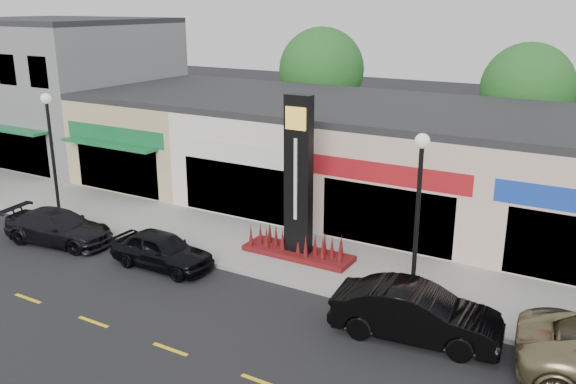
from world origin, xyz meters
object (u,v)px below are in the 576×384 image
at_px(lamp_west_near, 51,144).
at_px(car_black_conv, 416,313).
at_px(car_black_sedan, 162,250).
at_px(lamp_east_near, 418,205).
at_px(pylon_sign, 298,201).
at_px(car_dark_sedan, 59,227).

distance_m(lamp_west_near, car_black_conv, 16.91).
relative_size(car_black_sedan, car_black_conv, 0.83).
xyz_separation_m(lamp_west_near, lamp_east_near, (16.00, 0.00, 0.00)).
bearing_deg(lamp_east_near, lamp_west_near, 180.00).
height_order(lamp_east_near, car_black_sedan, lamp_east_near).
bearing_deg(lamp_east_near, pylon_sign, 161.25).
distance_m(pylon_sign, car_black_conv, 6.64).
relative_size(pylon_sign, car_dark_sedan, 1.32).
relative_size(lamp_west_near, car_dark_sedan, 1.20).
bearing_deg(car_black_conv, car_dark_sedan, 83.82).
bearing_deg(car_black_conv, lamp_west_near, 77.99).
bearing_deg(car_dark_sedan, lamp_east_near, -91.57).
height_order(pylon_sign, car_dark_sedan, pylon_sign).
distance_m(car_dark_sedan, car_black_sedan, 5.12).
height_order(lamp_east_near, pylon_sign, pylon_sign).
bearing_deg(lamp_west_near, pylon_sign, 8.77).
bearing_deg(lamp_west_near, car_black_sedan, -11.14).
relative_size(lamp_west_near, pylon_sign, 0.91).
distance_m(lamp_east_near, car_dark_sedan, 14.39).
bearing_deg(car_dark_sedan, car_black_sedan, -95.33).
bearing_deg(lamp_west_near, car_dark_sedan, -40.01).
distance_m(lamp_west_near, car_dark_sedan, 3.83).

